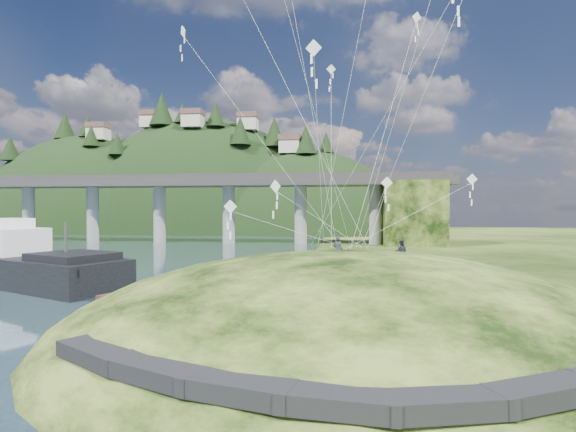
# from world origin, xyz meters

# --- Properties ---
(ground) EXTENTS (320.00, 320.00, 0.00)m
(ground) POSITION_xyz_m (0.00, 0.00, 0.00)
(ground) COLOR black
(ground) RESTS_ON ground
(grass_hill) EXTENTS (36.00, 32.00, 13.00)m
(grass_hill) POSITION_xyz_m (8.00, 2.00, -1.50)
(grass_hill) COLOR black
(grass_hill) RESTS_ON ground
(footpath) EXTENTS (22.29, 5.84, 0.83)m
(footpath) POSITION_xyz_m (7.46, -9.74, 2.08)
(footpath) COLOR black
(footpath) RESTS_ON ground
(bridge) EXTENTS (160.00, 11.00, 15.00)m
(bridge) POSITION_xyz_m (-26.46, 70.07, 9.70)
(bridge) COLOR #2D2B2B
(bridge) RESTS_ON ground
(far_ridge) EXTENTS (153.00, 70.00, 94.50)m
(far_ridge) POSITION_xyz_m (-43.58, 122.17, -7.44)
(far_ridge) COLOR black
(far_ridge) RESTS_ON ground
(work_barge) EXTENTS (24.81, 15.88, 8.48)m
(work_barge) POSITION_xyz_m (-23.82, 17.00, 2.12)
(work_barge) COLOR black
(work_barge) RESTS_ON ground
(wooden_dock) EXTENTS (15.60, 8.32, 1.13)m
(wooden_dock) POSITION_xyz_m (-3.65, 6.94, 0.50)
(wooden_dock) COLOR #331B15
(wooden_dock) RESTS_ON ground
(kite_flyers) EXTENTS (4.74, 1.28, 1.82)m
(kite_flyers) POSITION_xyz_m (9.86, 4.49, 5.65)
(kite_flyers) COLOR #282C35
(kite_flyers) RESTS_ON ground
(kite_swarm) EXTENTS (19.88, 18.02, 21.76)m
(kite_swarm) POSITION_xyz_m (7.72, 2.73, 16.53)
(kite_swarm) COLOR white
(kite_swarm) RESTS_ON ground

